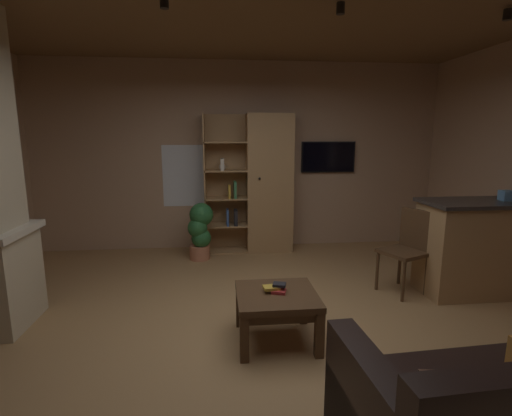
# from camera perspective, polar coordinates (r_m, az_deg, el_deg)

# --- Properties ---
(floor) EXTENTS (6.11, 5.49, 0.02)m
(floor) POSITION_cam_1_polar(r_m,az_deg,el_deg) (3.50, 0.71, -18.56)
(floor) COLOR #A37A4C
(floor) RESTS_ON ground
(wall_back) EXTENTS (6.23, 0.06, 2.80)m
(wall_back) POSITION_cam_1_polar(r_m,az_deg,el_deg) (5.83, -2.41, 7.72)
(wall_back) COLOR tan
(wall_back) RESTS_ON ground
(window_pane_back) EXTENTS (0.77, 0.01, 0.92)m
(window_pane_back) POSITION_cam_1_polar(r_m,az_deg,el_deg) (5.82, -10.13, 4.80)
(window_pane_back) COLOR white
(bookshelf_cabinet) EXTENTS (1.29, 0.41, 2.03)m
(bookshelf_cabinet) POSITION_cam_1_polar(r_m,az_deg,el_deg) (5.62, 1.11, 3.56)
(bookshelf_cabinet) COLOR #A87F51
(bookshelf_cabinet) RESTS_ON ground
(kitchen_bar_counter) EXTENTS (1.53, 0.63, 1.03)m
(kitchen_bar_counter) POSITION_cam_1_polar(r_m,az_deg,el_deg) (4.88, 31.86, -4.99)
(kitchen_bar_counter) COLOR #A87F51
(kitchen_bar_counter) RESTS_ON ground
(tissue_box) EXTENTS (0.13, 0.13, 0.11)m
(tissue_box) POSITION_cam_1_polar(r_m,az_deg,el_deg) (4.84, 33.56, 1.58)
(tissue_box) COLOR #598CBF
(tissue_box) RESTS_ON kitchen_bar_counter
(coffee_table) EXTENTS (0.67, 0.64, 0.42)m
(coffee_table) POSITION_cam_1_polar(r_m,az_deg,el_deg) (3.26, 3.15, -14.04)
(coffee_table) COLOR #4C331E
(coffee_table) RESTS_ON ground
(table_book_0) EXTENTS (0.14, 0.12, 0.03)m
(table_book_0) POSITION_cam_1_polar(r_m,az_deg,el_deg) (3.22, 3.45, -12.44)
(table_book_0) COLOR #B22D2D
(table_book_0) RESTS_ON coffee_table
(table_book_1) EXTENTS (0.14, 0.11, 0.02)m
(table_book_1) POSITION_cam_1_polar(r_m,az_deg,el_deg) (3.23, 2.32, -11.90)
(table_book_1) COLOR gold
(table_book_1) RESTS_ON coffee_table
(table_book_2) EXTENTS (0.13, 0.11, 0.02)m
(table_book_2) POSITION_cam_1_polar(r_m,az_deg,el_deg) (3.23, 3.55, -11.45)
(table_book_2) COLOR black
(table_book_2) RESTS_ON coffee_table
(dining_chair) EXTENTS (0.55, 0.55, 0.92)m
(dining_chair) POSITION_cam_1_polar(r_m,az_deg,el_deg) (4.50, 22.00, -5.22)
(dining_chair) COLOR #4C331E
(dining_chair) RESTS_ON ground
(potted_floor_plant) EXTENTS (0.36, 0.36, 0.80)m
(potted_floor_plant) POSITION_cam_1_polar(r_m,az_deg,el_deg) (5.34, -8.41, -3.19)
(potted_floor_plant) COLOR #B77051
(potted_floor_plant) RESTS_ON ground
(wall_mounted_tv) EXTENTS (0.84, 0.06, 0.47)m
(wall_mounted_tv) POSITION_cam_1_polar(r_m,az_deg,el_deg) (6.01, 10.81, 7.56)
(wall_mounted_tv) COLOR black
(track_light_spot_1) EXTENTS (0.07, 0.07, 0.09)m
(track_light_spot_1) POSITION_cam_1_polar(r_m,az_deg,el_deg) (3.42, -13.66, 27.90)
(track_light_spot_1) COLOR black
(track_light_spot_2) EXTENTS (0.07, 0.07, 0.09)m
(track_light_spot_2) POSITION_cam_1_polar(r_m,az_deg,el_deg) (3.55, 12.63, 27.30)
(track_light_spot_2) COLOR black
(track_light_spot_3) EXTENTS (0.07, 0.07, 0.09)m
(track_light_spot_3) POSITION_cam_1_polar(r_m,az_deg,el_deg) (4.22, 33.68, 23.09)
(track_light_spot_3) COLOR black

